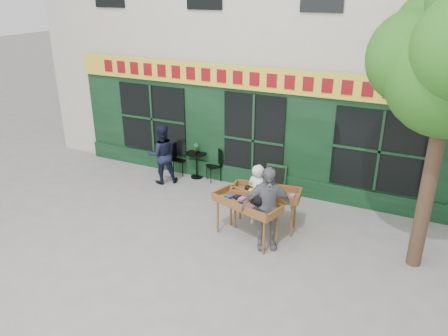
{
  "coord_description": "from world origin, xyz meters",
  "views": [
    {
      "loc": [
        4.01,
        -8.0,
        5.17
      ],
      "look_at": [
        -0.01,
        0.5,
        1.24
      ],
      "focal_mm": 35.0,
      "sensor_mm": 36.0,
      "label": 1
    }
  ],
  "objects_px": {
    "man_right": "(267,208)",
    "man_left": "(162,154)",
    "dog": "(262,190)",
    "woman": "(258,196)",
    "bistro_table": "(196,160)",
    "book_cart_center": "(247,206)",
    "book_cart_right": "(266,195)"
  },
  "relations": [
    {
      "from": "dog",
      "to": "man_right",
      "type": "xyz_separation_m",
      "value": [
        0.14,
        -0.05,
        -0.37
      ]
    },
    {
      "from": "book_cart_center",
      "to": "man_right",
      "type": "relative_size",
      "value": 0.88
    },
    {
      "from": "man_right",
      "to": "man_left",
      "type": "height_order",
      "value": "man_right"
    },
    {
      "from": "book_cart_center",
      "to": "dog",
      "type": "bearing_deg",
      "value": 9.28
    },
    {
      "from": "bistro_table",
      "to": "man_right",
      "type": "bearing_deg",
      "value": -40.02
    },
    {
      "from": "bistro_table",
      "to": "dog",
      "type": "bearing_deg",
      "value": -40.78
    },
    {
      "from": "woman",
      "to": "man_left",
      "type": "relative_size",
      "value": 0.91
    },
    {
      "from": "book_cart_center",
      "to": "man_left",
      "type": "xyz_separation_m",
      "value": [
        -3.29,
        1.79,
        0.02
      ]
    },
    {
      "from": "dog",
      "to": "bistro_table",
      "type": "bearing_deg",
      "value": 156.63
    },
    {
      "from": "dog",
      "to": "bistro_table",
      "type": "distance_m",
      "value": 3.96
    },
    {
      "from": "bistro_table",
      "to": "book_cart_center",
      "type": "bearing_deg",
      "value": -43.82
    },
    {
      "from": "man_right",
      "to": "book_cart_right",
      "type": "bearing_deg",
      "value": 83.66
    },
    {
      "from": "dog",
      "to": "woman",
      "type": "relative_size",
      "value": 0.39
    },
    {
      "from": "bistro_table",
      "to": "man_left",
      "type": "bearing_deg",
      "value": -135.18
    },
    {
      "from": "bistro_table",
      "to": "book_cart_right",
      "type": "bearing_deg",
      "value": -33.45
    },
    {
      "from": "book_cart_center",
      "to": "woman",
      "type": "xyz_separation_m",
      "value": [
        0.0,
        0.65,
        -0.06
      ]
    },
    {
      "from": "dog",
      "to": "book_cart_center",
      "type": "bearing_deg",
      "value": -170.72
    },
    {
      "from": "dog",
      "to": "woman",
      "type": "height_order",
      "value": "dog"
    },
    {
      "from": "dog",
      "to": "woman",
      "type": "distance_m",
      "value": 0.94
    },
    {
      "from": "dog",
      "to": "bistro_table",
      "type": "relative_size",
      "value": 0.79
    },
    {
      "from": "man_right",
      "to": "man_left",
      "type": "bearing_deg",
      "value": 125.27
    },
    {
      "from": "book_cart_right",
      "to": "man_left",
      "type": "height_order",
      "value": "man_left"
    },
    {
      "from": "book_cart_right",
      "to": "book_cart_center",
      "type": "bearing_deg",
      "value": -114.65
    },
    {
      "from": "dog",
      "to": "book_cart_right",
      "type": "distance_m",
      "value": 0.86
    },
    {
      "from": "woman",
      "to": "man_right",
      "type": "bearing_deg",
      "value": 140.62
    },
    {
      "from": "woman",
      "to": "bistro_table",
      "type": "height_order",
      "value": "woman"
    },
    {
      "from": "man_right",
      "to": "man_left",
      "type": "xyz_separation_m",
      "value": [
        -3.78,
        1.89,
        -0.08
      ]
    },
    {
      "from": "book_cart_center",
      "to": "book_cart_right",
      "type": "relative_size",
      "value": 1.03
    },
    {
      "from": "dog",
      "to": "man_right",
      "type": "height_order",
      "value": "man_right"
    },
    {
      "from": "man_right",
      "to": "bistro_table",
      "type": "relative_size",
      "value": 2.42
    },
    {
      "from": "book_cart_right",
      "to": "man_right",
      "type": "height_order",
      "value": "man_right"
    },
    {
      "from": "woman",
      "to": "man_left",
      "type": "distance_m",
      "value": 3.49
    }
  ]
}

